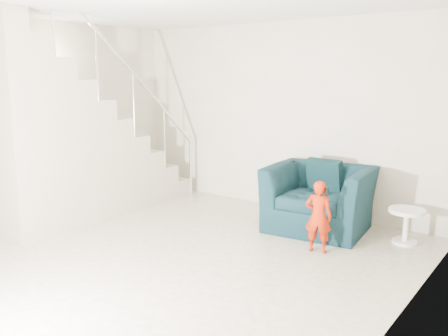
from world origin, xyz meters
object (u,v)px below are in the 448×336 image
(armchair, at_px, (319,198))
(staircase, at_px, (69,150))
(toddler, at_px, (318,216))
(side_table, at_px, (406,220))

(armchair, height_order, staircase, staircase)
(armchair, distance_m, toddler, 0.83)
(armchair, xyz_separation_m, toddler, (0.35, -0.75, 0.00))
(toddler, distance_m, staircase, 3.46)
(armchair, relative_size, side_table, 2.99)
(staircase, bearing_deg, side_table, 22.90)
(armchair, relative_size, toddler, 1.52)
(side_table, relative_size, staircase, 0.12)
(staircase, bearing_deg, toddler, 14.09)
(side_table, bearing_deg, armchair, -173.77)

